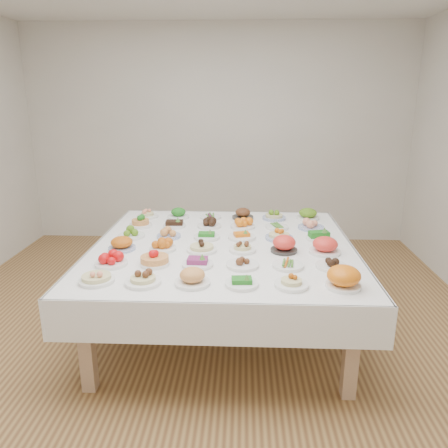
{
  "coord_description": "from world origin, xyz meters",
  "views": [
    {
      "loc": [
        0.33,
        -3.29,
        1.92
      ],
      "look_at": [
        0.18,
        0.2,
        0.88
      ],
      "focal_mm": 35.0,
      "sensor_mm": 36.0,
      "label": 1
    }
  ],
  "objects_px": {
    "dish_0": "(96,273)",
    "dish_18": "(131,232)",
    "display_table": "(223,252)",
    "dish_35": "(308,213)"
  },
  "relations": [
    {
      "from": "dish_0",
      "to": "dish_18",
      "type": "xyz_separation_m",
      "value": [
        -0.0,
        0.93,
        -0.01
      ]
    },
    {
      "from": "dish_0",
      "to": "dish_18",
      "type": "bearing_deg",
      "value": 90.3
    },
    {
      "from": "display_table",
      "to": "dish_0",
      "type": "relative_size",
      "value": 9.28
    },
    {
      "from": "dish_35",
      "to": "dish_18",
      "type": "bearing_deg",
      "value": -157.96
    },
    {
      "from": "dish_18",
      "to": "dish_35",
      "type": "xyz_separation_m",
      "value": [
        1.58,
        0.64,
        0.01
      ]
    },
    {
      "from": "display_table",
      "to": "dish_18",
      "type": "bearing_deg",
      "value": 169.04
    },
    {
      "from": "display_table",
      "to": "dish_35",
      "type": "xyz_separation_m",
      "value": [
        0.79,
        0.8,
        0.13
      ]
    },
    {
      "from": "dish_35",
      "to": "display_table",
      "type": "bearing_deg",
      "value": -134.9
    },
    {
      "from": "display_table",
      "to": "dish_18",
      "type": "distance_m",
      "value": 0.82
    },
    {
      "from": "dish_0",
      "to": "dish_35",
      "type": "relative_size",
      "value": 1.01
    }
  ]
}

